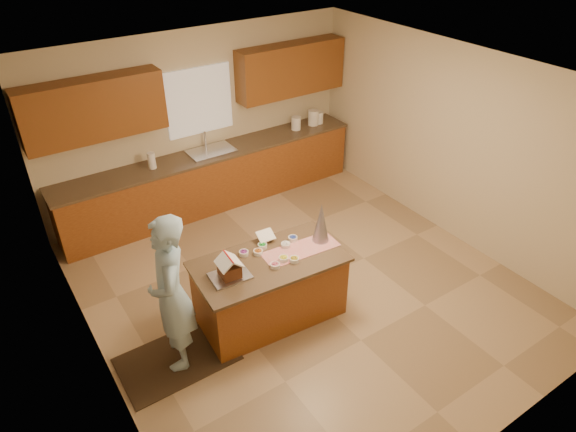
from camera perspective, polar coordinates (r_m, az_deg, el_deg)
The scene contains 28 objects.
floor at distance 6.64m, azimuth 1.69°, elevation -7.79°, with size 5.50×5.50×0.00m, color tan.
ceiling at distance 5.30m, azimuth 2.18°, elevation 14.97°, with size 5.50×5.50×0.00m, color silver.
wall_back at distance 8.01m, azimuth -9.80°, elevation 10.58°, with size 5.50×5.50×0.00m, color beige.
wall_front at distance 4.41m, azimuth 23.76°, elevation -13.14°, with size 5.50×5.50×0.00m, color beige.
wall_left at distance 5.06m, azimuth -21.91°, elevation -5.91°, with size 5.50×5.50×0.00m, color beige.
wall_right at distance 7.44m, azimuth 17.91°, elevation 7.65°, with size 5.50×5.50×0.00m, color beige.
stone_accent at distance 4.52m, azimuth -18.72°, elevation -12.27°, with size 2.50×2.50×0.00m, color gray.
window_curtain at distance 7.88m, azimuth -9.91°, elevation 12.53°, with size 1.05×0.03×1.00m, color white.
back_counter_base at distance 8.15m, azimuth -8.29°, elevation 4.02°, with size 4.80×0.60×0.88m, color brown.
back_counter_top at distance 7.94m, azimuth -8.55°, elevation 6.93°, with size 4.85×0.63×0.04m, color brown.
upper_cabinet_left at distance 7.21m, azimuth -20.91°, elevation 11.06°, with size 1.85×0.35×0.80m, color brown.
upper_cabinet_right at distance 8.39m, azimuth 0.33°, elevation 16.05°, with size 1.85×0.35×0.80m, color brown.
sink at distance 7.95m, azimuth -8.55°, elevation 6.86°, with size 0.70×0.45×0.12m, color silver.
faucet at distance 8.03m, azimuth -9.23°, elevation 8.41°, with size 0.03×0.03×0.28m, color silver.
island_base at distance 5.98m, azimuth -2.02°, elevation -8.26°, with size 1.63×0.81×0.79m, color brown.
island_top at distance 5.71m, azimuth -2.10°, elevation -5.11°, with size 1.70×0.89×0.04m, color brown.
table_runner at distance 5.86m, azimuth 1.42°, elevation -3.75°, with size 0.90×0.33×0.01m, color #B30C13.
baking_tray at distance 5.50m, azimuth -6.50°, elevation -6.67°, with size 0.42×0.31×0.02m, color silver.
cookbook at distance 5.95m, azimuth -2.52°, elevation -2.19°, with size 0.20×0.02×0.16m, color white.
tinsel_tree at distance 5.88m, azimuth 3.72°, elevation -0.73°, with size 0.20×0.20×0.50m, color silver.
rug at distance 5.89m, azimuth -12.26°, elevation -15.32°, with size 1.22×0.79×0.01m, color black.
boy at distance 5.27m, azimuth -12.90°, elevation -8.54°, with size 0.65×0.43×1.79m, color #A3CEE8.
canister_a at distance 8.61m, azimuth 0.90°, elevation 10.32°, with size 0.16×0.16×0.22m, color white.
canister_b at distance 8.79m, azimuth 2.84°, elevation 10.93°, with size 0.18×0.18×0.26m, color white.
canister_c at distance 8.88m, azimuth 3.51°, elevation 10.91°, with size 0.14×0.14×0.20m, color white.
paper_towel at distance 7.58m, azimuth -14.98°, elevation 5.99°, with size 0.11×0.11×0.24m, color white.
gingerbread_house at distance 5.43m, azimuth -6.57°, elevation -5.80°, with size 0.27×0.27×0.25m.
candy_bowls at distance 5.78m, azimuth -1.52°, elevation -4.06°, with size 0.73×0.53×0.05m.
Camera 1 is at (-2.97, -4.07, 4.32)m, focal length 31.85 mm.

